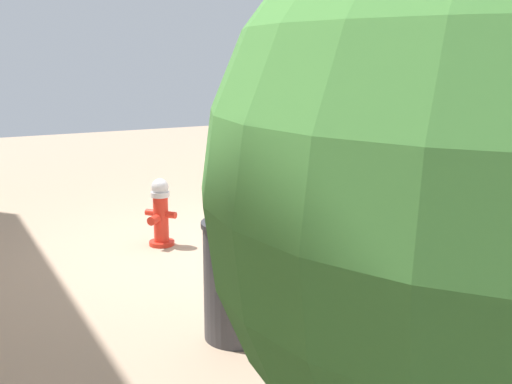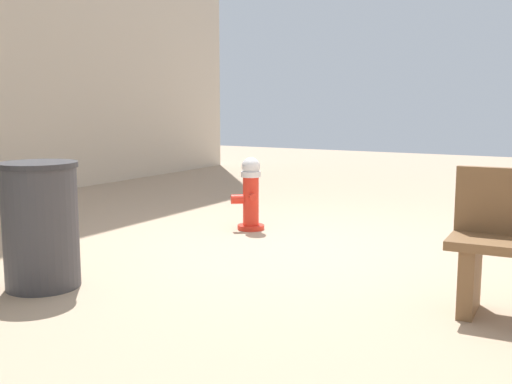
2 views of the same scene
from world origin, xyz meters
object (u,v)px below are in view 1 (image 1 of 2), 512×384
at_px(bench_near, 458,202).
at_px(planter_tree, 498,342).
at_px(fire_hydrant, 160,212).
at_px(trash_bin, 239,280).

relative_size(bench_near, planter_tree, 0.57).
bearing_deg(fire_hydrant, bench_near, 154.63).
relative_size(bench_near, trash_bin, 1.53).
xyz_separation_m(bench_near, planter_tree, (4.49, 4.40, 1.12)).
distance_m(planter_tree, trash_bin, 3.65).
bearing_deg(trash_bin, planter_tree, 72.48).
height_order(fire_hydrant, planter_tree, planter_tree).
height_order(planter_tree, trash_bin, planter_tree).
bearing_deg(fire_hydrant, trash_bin, 83.72).
xyz_separation_m(fire_hydrant, bench_near, (-3.16, 1.50, 0.09)).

